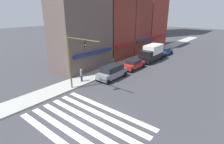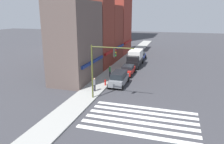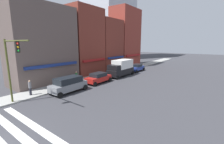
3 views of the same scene
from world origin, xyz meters
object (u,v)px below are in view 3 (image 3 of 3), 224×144
(traffic_signal, at_px, (12,61))
(fire_hydrant, at_px, (54,87))
(suv_grey, at_px, (69,84))
(box_truck_black, at_px, (121,68))
(sedan_red, at_px, (98,78))
(pedestrian_grey_coat, at_px, (30,87))
(pedestrian_green_top, at_px, (76,77))
(sedan_blue, at_px, (137,67))

(traffic_signal, bearing_deg, fire_hydrant, 13.42)
(suv_grey, bearing_deg, box_truck_black, -0.97)
(sedan_red, xyz_separation_m, pedestrian_grey_coat, (-9.24, 2.28, 0.23))
(pedestrian_green_top, bearing_deg, pedestrian_grey_coat, -37.09)
(traffic_signal, relative_size, fire_hydrant, 7.69)
(pedestrian_grey_coat, bearing_deg, fire_hydrant, 71.78)
(fire_hydrant, bearing_deg, traffic_signal, -166.58)
(box_truck_black, bearing_deg, fire_hydrant, 171.73)
(pedestrian_green_top, bearing_deg, fire_hydrant, -29.00)
(traffic_signal, xyz_separation_m, suv_grey, (5.74, -0.58, -3.40))
(sedan_blue, xyz_separation_m, pedestrian_green_top, (-15.00, 2.36, 0.23))
(suv_grey, xyz_separation_m, sedan_red, (5.61, -0.00, -0.19))
(traffic_signal, distance_m, pedestrian_grey_coat, 4.31)
(sedan_blue, distance_m, fire_hydrant, 19.36)
(suv_grey, height_order, pedestrian_green_top, suv_grey)
(traffic_signal, xyz_separation_m, pedestrian_green_top, (8.98, 1.78, -3.36))
(traffic_signal, bearing_deg, suv_grey, -5.76)
(pedestrian_green_top, bearing_deg, traffic_signal, -26.52)
(fire_hydrant, bearing_deg, pedestrian_grey_coat, 167.38)
(suv_grey, bearing_deg, pedestrian_green_top, 34.98)
(traffic_signal, xyz_separation_m, sedan_red, (11.35, -0.58, -3.59))
(suv_grey, relative_size, sedan_red, 1.07)
(box_truck_black, xyz_separation_m, pedestrian_grey_coat, (-15.59, 2.28, -0.51))
(traffic_signal, relative_size, suv_grey, 1.37)
(pedestrian_grey_coat, bearing_deg, pedestrian_green_top, 85.03)
(box_truck_black, bearing_deg, sedan_blue, -0.82)
(suv_grey, xyz_separation_m, pedestrian_grey_coat, (-3.63, 2.28, 0.04))
(sedan_red, bearing_deg, box_truck_black, -0.70)
(pedestrian_grey_coat, bearing_deg, suv_grey, 52.25)
(sedan_red, xyz_separation_m, box_truck_black, (6.35, -0.00, 0.75))
(traffic_signal, height_order, fire_hydrant, traffic_signal)
(box_truck_black, bearing_deg, pedestrian_green_top, 164.05)
(sedan_red, distance_m, pedestrian_green_top, 3.34)
(suv_grey, bearing_deg, sedan_red, -0.97)
(suv_grey, height_order, sedan_blue, suv_grey)
(box_truck_black, height_order, fire_hydrant, box_truck_black)
(suv_grey, bearing_deg, sedan_blue, -0.97)
(sedan_red, height_order, fire_hydrant, sedan_red)
(box_truck_black, relative_size, fire_hydrant, 7.40)
(box_truck_black, height_order, pedestrian_grey_coat, box_truck_black)
(suv_grey, relative_size, pedestrian_green_top, 2.67)
(sedan_red, xyz_separation_m, fire_hydrant, (-6.64, 1.70, -0.23))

